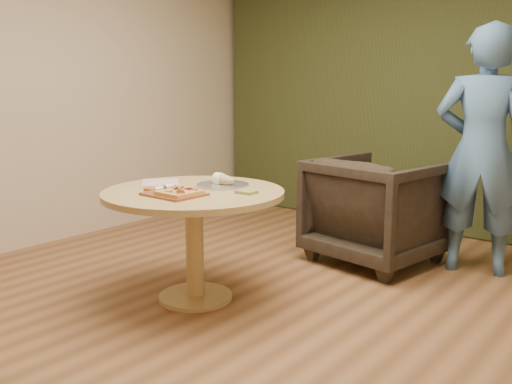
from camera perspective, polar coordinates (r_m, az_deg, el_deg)
The scene contains 12 objects.
room_shell at distance 3.27m, azimuth -2.31°, elevation 10.12°, with size 5.04×6.04×2.84m.
curtain at distance 5.79m, azimuth 17.02°, elevation 10.00°, with size 4.80×0.14×2.78m, color #2B3317.
pedestal_table at distance 3.78m, azimuth -6.23°, elevation -1.93°, with size 1.19×1.19×0.75m.
pizza_paddle at distance 3.61m, azimuth -8.30°, elevation -0.19°, with size 0.45×0.29×0.01m.
flatbread_pizza at distance 3.55m, azimuth -7.69°, elevation -0.03°, with size 0.23×0.23×0.04m.
cutlery_roll at distance 3.70m, azimuth -9.24°, elevation 0.41°, with size 0.05×0.20×0.03m.
newspaper at distance 4.04m, azimuth -9.56°, elevation 0.92°, with size 0.30×0.25×0.01m, color white.
serving_tray at distance 3.89m, azimuth -3.34°, elevation 0.71°, with size 0.36×0.36×0.02m.
bread_roll at distance 3.89m, azimuth -3.45°, elevation 1.25°, with size 0.19×0.09×0.09m.
green_packet at distance 3.62m, azimuth -0.94°, elevation 0.01°, with size 0.12×0.10×0.02m, color olive.
armchair at distance 4.71m, azimuth 12.04°, elevation -1.23°, with size 0.92×0.86×0.95m, color black.
person_standing at distance 4.61m, azimuth 21.61°, elevation 3.81°, with size 0.68×0.45×1.87m, color teal.
Camera 1 is at (2.13, -2.48, 1.45)m, focal length 40.00 mm.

